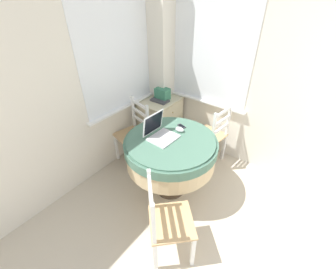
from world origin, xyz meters
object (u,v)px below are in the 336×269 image
object	(u,v)px
dining_chair_near_back_window	(134,134)
dining_chair_near_right_window	(211,136)
round_dining_table	(171,150)
dining_chair_camera_near	(167,222)
cell_phone	(182,126)
corner_cabinet	(161,122)
book_on_cabinet	(160,100)
storage_box	(162,94)
laptop	(160,133)
computer_mouse	(180,129)

from	to	relation	value
dining_chair_near_back_window	dining_chair_near_right_window	xyz separation A→B (m)	(0.59, -0.88, 0.00)
round_dining_table	dining_chair_near_back_window	xyz separation A→B (m)	(0.17, 0.75, -0.18)
dining_chair_near_right_window	dining_chair_camera_near	size ratio (longest dim) A/B	1.00
cell_phone	dining_chair_near_back_window	size ratio (longest dim) A/B	0.13
dining_chair_near_back_window	corner_cabinet	world-z (taller)	dining_chair_near_back_window
corner_cabinet	round_dining_table	bearing A→B (deg)	-135.36
dining_chair_near_back_window	book_on_cabinet	size ratio (longest dim) A/B	3.53
round_dining_table	dining_chair_near_right_window	xyz separation A→B (m)	(0.76, -0.13, -0.18)
cell_phone	corner_cabinet	distance (m)	0.90
dining_chair_near_right_window	cell_phone	bearing A→B (deg)	159.48
cell_phone	dining_chair_near_right_window	bearing A→B (deg)	-20.52
dining_chair_near_back_window	storage_box	world-z (taller)	storage_box
laptop	round_dining_table	bearing A→B (deg)	-74.85
cell_phone	dining_chair_near_right_window	size ratio (longest dim) A/B	0.13
round_dining_table	computer_mouse	xyz separation A→B (m)	(0.19, 0.01, 0.17)
cell_phone	storage_box	world-z (taller)	storage_box
dining_chair_near_back_window	dining_chair_near_right_window	size ratio (longest dim) A/B	1.00
laptop	cell_phone	xyz separation A→B (m)	(0.32, -0.07, -0.05)
dining_chair_near_right_window	book_on_cabinet	size ratio (longest dim) A/B	3.53
book_on_cabinet	dining_chair_camera_near	bearing A→B (deg)	-139.84
storage_box	book_on_cabinet	xyz separation A→B (m)	(-0.08, -0.01, -0.07)
round_dining_table	laptop	distance (m)	0.24
laptop	corner_cabinet	bearing A→B (deg)	38.06
dining_chair_near_right_window	storage_box	bearing A→B (deg)	89.50
corner_cabinet	laptop	bearing A→B (deg)	-141.94
dining_chair_camera_near	storage_box	xyz separation A→B (m)	(1.42, 1.14, 0.39)
laptop	storage_box	distance (m)	1.00
dining_chair_near_right_window	storage_box	xyz separation A→B (m)	(0.01, 0.84, 0.39)
dining_chair_near_back_window	dining_chair_camera_near	distance (m)	1.44
computer_mouse	cell_phone	distance (m)	0.11
corner_cabinet	book_on_cabinet	bearing A→B (deg)	-150.64
laptop	dining_chair_camera_near	distance (m)	0.91
round_dining_table	book_on_cabinet	xyz separation A→B (m)	(0.69, 0.70, 0.14)
cell_phone	book_on_cabinet	bearing A→B (deg)	57.97
dining_chair_camera_near	storage_box	bearing A→B (deg)	38.81
book_on_cabinet	cell_phone	bearing A→B (deg)	-122.03
laptop	corner_cabinet	world-z (taller)	laptop
computer_mouse	dining_chair_camera_near	xyz separation A→B (m)	(-0.84, -0.44, -0.35)
round_dining_table	dining_chair_camera_near	distance (m)	0.80
dining_chair_near_back_window	laptop	bearing A→B (deg)	-108.28
cell_phone	book_on_cabinet	xyz separation A→B (m)	(0.41, 0.65, -0.01)
dining_chair_camera_near	book_on_cabinet	size ratio (longest dim) A/B	3.53
laptop	storage_box	world-z (taller)	laptop
dining_chair_camera_near	book_on_cabinet	bearing A→B (deg)	40.16
laptop	corner_cabinet	size ratio (longest dim) A/B	0.41
dining_chair_camera_near	book_on_cabinet	xyz separation A→B (m)	(1.34, 1.13, 0.32)
computer_mouse	cell_phone	size ratio (longest dim) A/B	0.89
laptop	dining_chair_camera_near	size ratio (longest dim) A/B	0.34
round_dining_table	storage_box	size ratio (longest dim) A/B	5.30
corner_cabinet	storage_box	distance (m)	0.46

